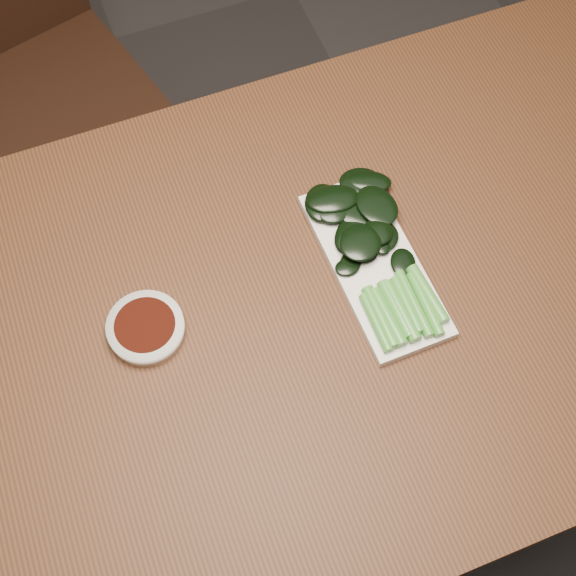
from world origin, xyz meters
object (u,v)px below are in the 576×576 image
(sauce_bowl, at_px, (146,328))
(serving_plate, at_px, (375,264))
(table, at_px, (273,336))
(chair_far, at_px, (17,79))
(gai_lan, at_px, (368,245))

(sauce_bowl, height_order, serving_plate, sauce_bowl)
(table, distance_m, serving_plate, 0.18)
(table, height_order, serving_plate, serving_plate)
(sauce_bowl, relative_size, serving_plate, 0.37)
(chair_far, xyz_separation_m, serving_plate, (0.42, -0.78, 0.27))
(chair_far, distance_m, sauce_bowl, 0.82)
(chair_far, height_order, serving_plate, chair_far)
(table, xyz_separation_m, chair_far, (-0.26, 0.80, -0.19))
(sauce_bowl, height_order, gai_lan, gai_lan)
(chair_far, relative_size, serving_plate, 3.11)
(chair_far, relative_size, sauce_bowl, 8.48)
(table, height_order, sauce_bowl, sauce_bowl)
(sauce_bowl, bearing_deg, chair_far, 96.72)
(sauce_bowl, bearing_deg, gai_lan, 0.83)
(chair_far, bearing_deg, gai_lan, -76.04)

